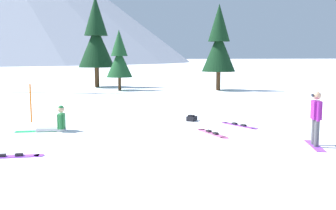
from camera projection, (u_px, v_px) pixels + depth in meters
ground_plane at (179, 146)px, 11.95m from camera, size 800.00×800.00×0.00m
snowboarder_foreground at (316, 118)px, 11.77m from camera, size 0.87×1.55×1.68m
snowboarder_midground at (56, 122)px, 14.23m from camera, size 1.81×0.73×0.95m
loose_snowboard_near_right at (239, 125)px, 15.36m from camera, size 0.85×1.86×0.09m
loose_snowboard_near_left at (10, 156)px, 10.59m from camera, size 1.80×0.48×0.09m
loose_snowboard_far_spare at (212, 133)px, 13.78m from camera, size 0.53×1.92×0.09m
backpack_black at (192, 118)px, 16.53m from camera, size 0.54×0.54×0.26m
trail_marker_pole at (31, 103)px, 16.08m from camera, size 0.06×0.06×1.61m
pine_tree_broad at (119, 57)px, 31.20m from camera, size 2.08×2.08×4.86m
pine_tree_leaning at (96, 38)px, 34.42m from camera, size 3.19×3.19×8.03m
pine_tree_tall at (219, 44)px, 31.12m from camera, size 2.69×2.69×6.90m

